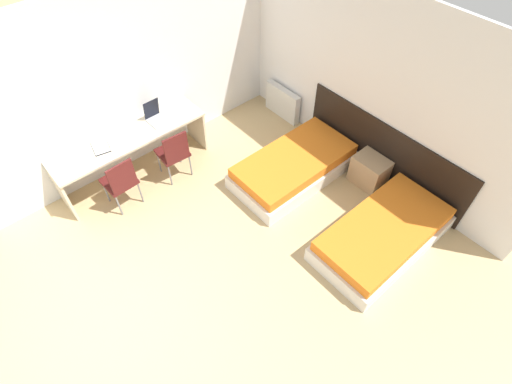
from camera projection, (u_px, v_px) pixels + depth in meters
ground_plane at (101, 324)px, 4.69m from camera, size 20.00×20.00×0.00m
wall_back at (364, 83)px, 5.56m from camera, size 5.35×0.05×2.70m
wall_left at (144, 75)px, 5.69m from camera, size 0.05×5.39×2.70m
headboard_panel at (383, 152)px, 5.90m from camera, size 2.77×0.03×0.97m
bed_near_window at (294, 167)px, 6.11m from camera, size 1.00×1.91×0.41m
bed_near_door at (383, 235)px, 5.28m from camera, size 1.00×1.91×0.41m
nightstand at (369, 171)px, 5.99m from camera, size 0.50×0.38×0.47m
radiator at (282, 102)px, 7.04m from camera, size 0.74×0.12×0.55m
desk at (130, 144)px, 5.84m from camera, size 0.61×2.30×0.76m
chair_near_laptop at (174, 152)px, 5.88m from camera, size 0.44×0.44×0.90m
chair_near_notebook at (120, 180)px, 5.50m from camera, size 0.43×0.43×0.90m
laptop at (156, 117)px, 5.90m from camera, size 0.32×0.26×0.32m
open_notebook at (101, 147)px, 5.56m from camera, size 0.34×0.27×0.02m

